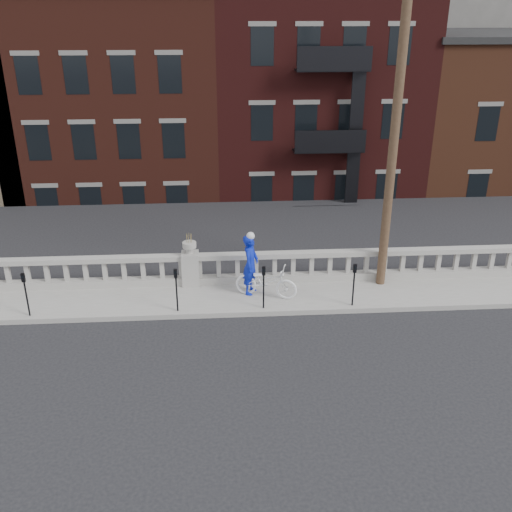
{
  "coord_description": "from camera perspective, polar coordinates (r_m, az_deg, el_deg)",
  "views": [
    {
      "loc": [
        1.0,
        -12.92,
        8.42
      ],
      "look_at": [
        2.08,
        3.2,
        1.41
      ],
      "focal_mm": 40.0,
      "sensor_mm": 36.0,
      "label": 1
    }
  ],
  "objects": [
    {
      "name": "parking_meter_d",
      "position": [
        16.85,
        0.77,
        -2.69
      ],
      "size": [
        0.1,
        0.09,
        1.36
      ],
      "color": "black",
      "rests_on": "sidewalk"
    },
    {
      "name": "parking_meter_e",
      "position": [
        17.26,
        9.77,
        -2.38
      ],
      "size": [
        0.1,
        0.09,
        1.36
      ],
      "color": "black",
      "rests_on": "sidewalk"
    },
    {
      "name": "parking_meter_c",
      "position": [
        16.85,
        -7.98,
        -2.92
      ],
      "size": [
        0.1,
        0.09,
        1.36
      ],
      "color": "black",
      "rests_on": "sidewalk"
    },
    {
      "name": "lower_level",
      "position": [
        36.43,
        -4.61,
        14.25
      ],
      "size": [
        80.0,
        44.0,
        20.8
      ],
      "color": "#605E59",
      "rests_on": "ground"
    },
    {
      "name": "ground",
      "position": [
        15.46,
        -7.02,
        -9.75
      ],
      "size": [
        120.0,
        120.0,
        0.0
      ],
      "primitive_type": "plane",
      "color": "black",
      "rests_on": "ground"
    },
    {
      "name": "parking_meter_b",
      "position": [
        17.73,
        -22.07,
        -3.15
      ],
      "size": [
        0.1,
        0.09,
        1.36
      ],
      "color": "black",
      "rests_on": "sidewalk"
    },
    {
      "name": "utility_pole",
      "position": [
        17.61,
        13.74,
        12.4
      ],
      "size": [
        1.6,
        0.28,
        10.0
      ],
      "color": "#422D1E",
      "rests_on": "sidewalk"
    },
    {
      "name": "balustrade",
      "position": [
        18.61,
        -6.56,
        -1.41
      ],
      "size": [
        28.0,
        0.34,
        1.03
      ],
      "color": "gray",
      "rests_on": "sidewalk"
    },
    {
      "name": "bicycle",
      "position": [
        17.68,
        1.02,
        -2.56
      ],
      "size": [
        2.08,
        1.28,
        1.03
      ],
      "primitive_type": "imported",
      "rotation": [
        0.0,
        0.0,
        1.24
      ],
      "color": "white",
      "rests_on": "sidewalk"
    },
    {
      "name": "cyclist",
      "position": [
        17.73,
        -0.54,
        -0.85
      ],
      "size": [
        0.69,
        0.83,
        1.94
      ],
      "primitive_type": "imported",
      "rotation": [
        0.0,
        0.0,
        1.2
      ],
      "color": "#0B1DAE",
      "rests_on": "sidewalk"
    },
    {
      "name": "planter_pedestal",
      "position": [
        18.53,
        -6.58,
        -0.88
      ],
      "size": [
        0.55,
        0.55,
        1.76
      ],
      "color": "gray",
      "rests_on": "sidewalk"
    },
    {
      "name": "sidewalk",
      "position": [
        18.0,
        -6.59,
        -4.32
      ],
      "size": [
        32.0,
        2.2,
        0.15
      ],
      "primitive_type": "cube",
      "color": "gray",
      "rests_on": "ground"
    }
  ]
}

